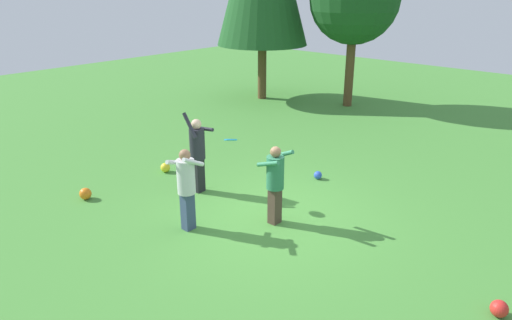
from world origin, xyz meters
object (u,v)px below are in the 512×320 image
(frisbee, at_px, (231,140))
(ball_blue, at_px, (318,175))
(person_bystander, at_px, (186,183))
(person_thrower, at_px, (197,149))
(ball_yellow, at_px, (165,168))
(ball_red, at_px, (499,309))
(ball_orange, at_px, (85,194))
(person_catcher, at_px, (275,179))

(frisbee, bearing_deg, ball_blue, 74.24)
(frisbee, bearing_deg, person_bystander, -81.88)
(person_bystander, relative_size, frisbee, 4.32)
(person_thrower, height_order, ball_yellow, person_thrower)
(person_thrower, relative_size, person_bystander, 1.16)
(ball_red, distance_m, ball_yellow, 7.87)
(frisbee, distance_m, ball_orange, 3.46)
(person_thrower, relative_size, ball_yellow, 7.83)
(person_bystander, height_order, ball_red, person_bystander)
(person_thrower, relative_size, person_catcher, 1.18)
(person_thrower, distance_m, person_bystander, 1.73)
(ball_yellow, relative_size, ball_blue, 1.22)
(frisbee, relative_size, ball_blue, 1.91)
(person_thrower, height_order, ball_red, person_thrower)
(ball_red, distance_m, ball_blue, 5.35)
(person_catcher, bearing_deg, person_bystander, 54.27)
(person_thrower, distance_m, frisbee, 1.04)
(person_thrower, distance_m, ball_blue, 3.01)
(ball_orange, distance_m, ball_red, 8.15)
(person_thrower, distance_m, ball_orange, 2.63)
(person_bystander, relative_size, ball_yellow, 6.77)
(person_catcher, xyz_separation_m, ball_orange, (-3.76, -1.94, -0.81))
(frisbee, distance_m, ball_blue, 2.72)
(ball_orange, bearing_deg, person_catcher, 27.25)
(person_catcher, bearing_deg, ball_blue, -71.16)
(person_thrower, distance_m, ball_yellow, 1.75)
(ball_yellow, bearing_deg, ball_blue, 35.23)
(person_catcher, distance_m, frisbee, 1.36)
(ball_blue, bearing_deg, ball_red, -26.60)
(person_catcher, relative_size, ball_orange, 6.13)
(person_thrower, relative_size, ball_orange, 7.22)
(person_bystander, xyz_separation_m, ball_red, (5.24, 1.28, -0.83))
(ball_blue, bearing_deg, ball_orange, -125.94)
(frisbee, height_order, ball_red, frisbee)
(ball_yellow, bearing_deg, frisbee, -2.68)
(ball_red, bearing_deg, ball_yellow, 178.42)
(frisbee, distance_m, ball_red, 5.59)
(ball_red, bearing_deg, person_thrower, 179.86)
(ball_orange, xyz_separation_m, ball_yellow, (0.05, 2.14, -0.01))
(person_thrower, relative_size, ball_red, 7.46)
(ball_blue, bearing_deg, person_bystander, -96.98)
(ball_orange, xyz_separation_m, ball_blue, (3.13, 4.32, -0.03))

